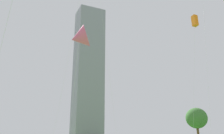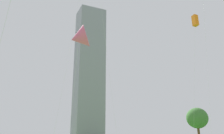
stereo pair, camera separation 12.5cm
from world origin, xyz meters
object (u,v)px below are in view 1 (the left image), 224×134
kite_flying_0 (79,38)px  distant_highrise_0 (88,72)px  park_tree_0 (197,118)px  kite_flying_7 (195,21)px

kite_flying_0 → distant_highrise_0: size_ratio=0.13×
kite_flying_0 → park_tree_0: size_ratio=1.45×
park_tree_0 → kite_flying_0: bearing=-148.8°
kite_flying_7 → distant_highrise_0: distant_highrise_0 is taller
kite_flying_0 → park_tree_0: kite_flying_0 is taller
park_tree_0 → kite_flying_7: bearing=-129.9°
kite_flying_7 → park_tree_0: kite_flying_7 is taller
kite_flying_0 → kite_flying_7: bearing=14.5°
kite_flying_0 → kite_flying_7: (20.60, 5.32, 9.04)m
kite_flying_7 → distant_highrise_0: (22.12, 121.15, 26.06)m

